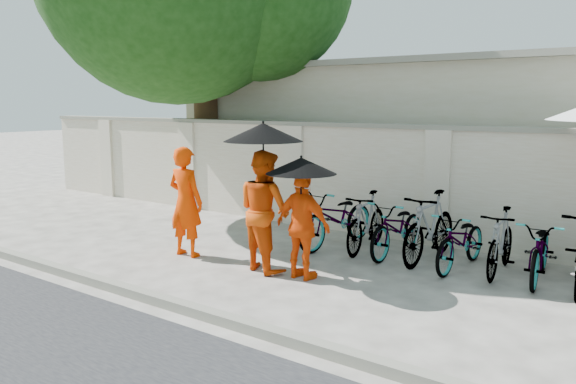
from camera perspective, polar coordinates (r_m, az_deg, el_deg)
The scene contains 16 objects.
ground at distance 8.57m, azimuth -5.74°, elevation -7.64°, with size 80.00×80.00×0.00m, color #BDB6A9.
kerb at distance 7.43m, azimuth -14.58°, elevation -10.08°, with size 40.00×0.16×0.12m, color gray.
compound_wall at distance 10.45m, azimuth 10.09°, elevation 0.93°, with size 20.00×0.30×2.00m, color silver.
building_behind at distance 13.61m, azimuth 20.99°, elevation 4.89°, with size 14.00×6.00×3.20m, color beige.
monk_left at distance 9.14m, azimuth -10.35°, elevation -0.97°, with size 0.65×0.42×1.77m, color #F33600.
monk_center at distance 8.24m, azimuth -2.41°, elevation -1.89°, with size 0.87×0.68×1.79m, color #DA4508.
parasol_center at distance 8.00m, azimuth -2.54°, elevation 6.08°, with size 1.14×1.14×1.16m.
monk_right at distance 7.82m, azimuth 1.53°, elevation -3.46°, with size 0.89×0.37×1.52m, color #FF4D09.
parasol_right at distance 7.60m, azimuth 1.34°, elevation 2.69°, with size 0.98×0.98×0.86m.
bike_0 at distance 9.65m, azimuth 5.01°, elevation -2.62°, with size 0.67×1.92×1.01m, color gray.
bike_1 at distance 9.43m, azimuth 7.98°, elevation -3.02°, with size 0.47×1.65×0.99m, color gray.
bike_2 at distance 9.25m, azimuth 11.09°, elevation -3.59°, with size 0.61×1.74×0.91m, color gray.
bike_3 at distance 9.00m, azimuth 14.19°, elevation -3.46°, with size 0.52×1.83×1.10m, color gray.
bike_4 at distance 8.74m, azimuth 17.21°, elevation -4.74°, with size 0.57×1.64×0.86m, color gray.
bike_5 at distance 8.65m, azimuth 20.80°, elevation -4.77°, with size 0.45×1.59×0.96m, color gray.
bike_6 at distance 8.56m, azimuth 24.34°, elevation -5.40°, with size 0.58×1.68×0.88m, color gray.
Camera 1 is at (5.45, -6.14, 2.47)m, focal length 35.00 mm.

